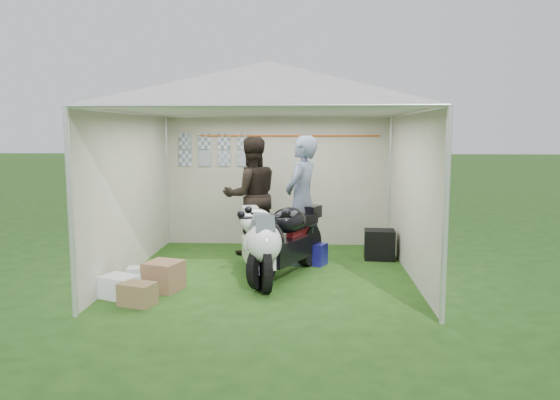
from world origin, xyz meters
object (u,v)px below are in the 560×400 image
Objects in this scene: crate_0 at (119,287)px; paddock_stand at (311,254)px; equipment_box at (379,245)px; person_blue_jacket at (302,200)px; motorcycle_white at (258,240)px; crate_2 at (138,275)px; person_dark_jacket at (251,196)px; canopy_tent at (269,92)px; crate_3 at (138,294)px; crate_1 at (164,276)px; motorcycle_black at (283,239)px.

paddock_stand is at bearing 37.77° from crate_0.
paddock_stand is 1.16m from equipment_box.
person_blue_jacket is 4.16× the size of equipment_box.
motorcycle_white is 7.34× the size of crate_2.
person_dark_jacket is 7.16× the size of crate_2.
canopy_tent is 3.25m from crate_3.
equipment_box is 1.13× the size of crate_1.
crate_0 is 0.41m from crate_3.
canopy_tent is at bearing 62.27° from motorcycle_white.
equipment_box is 4.01m from crate_3.
person_blue_jacket is at bearing 40.09° from crate_0.
crate_2 is (-1.64, -0.17, -0.46)m from motorcycle_white.
motorcycle_black is at bearing 7.86° from crate_2.
paddock_stand is at bearing 90.00° from motorcycle_black.
motorcycle_white reaches higher than paddock_stand.
motorcycle_white is at bearing 24.83° from crate_1.
crate_1 is 0.60m from crate_2.
crate_2 is at bearing 90.00° from crate_0.
crate_1 is at bearing -132.13° from motorcycle_black.
canopy_tent reaches higher than person_dark_jacket.
person_blue_jacket reaches higher than crate_3.
canopy_tent is 13.71× the size of crate_0.
crate_3 is at bearing -131.99° from canopy_tent.
person_dark_jacket is 1.04m from person_blue_jacket.
motorcycle_white reaches higher than crate_3.
paddock_stand is at bearing 126.28° from person_dark_jacket.
canopy_tent is at bearing 87.55° from person_dark_jacket.
person_blue_jacket reaches higher than crate_1.
equipment_box is at bearing 23.62° from crate_2.
crate_2 is at bearing -160.62° from canopy_tent.
crate_2 is 0.68× the size of crate_3.
paddock_stand is 1.05× the size of crate_1.
crate_1 reaches higher than crate_3.
person_blue_jacket is (0.24, 0.88, 0.42)m from motorcycle_black.
motorcycle_black is at bearing -114.85° from paddock_stand.
crate_3 is at bearing -40.55° from crate_0.
person_blue_jacket is 3.01m from crate_0.
crate_2 is (-2.21, -1.15, -0.88)m from person_blue_jacket.
person_dark_jacket is 0.99× the size of person_blue_jacket.
motorcycle_white is 1.67m from person_dark_jacket.
paddock_stand reaches higher than crate_3.
equipment_box reaches higher than crate_1.
person_blue_jacket is (-0.15, 0.03, 0.82)m from paddock_stand.
canopy_tent is at bearing 19.38° from crate_2.
crate_0 is (-1.97, -0.99, -0.43)m from motorcycle_black.
crate_1 is 0.63m from crate_3.
person_blue_jacket is at bearing 46.07° from motorcycle_white.
canopy_tent reaches higher than crate_2.
crate_2 is at bearing -156.38° from equipment_box.
crate_3 is (-1.44, -1.60, -2.44)m from canopy_tent.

